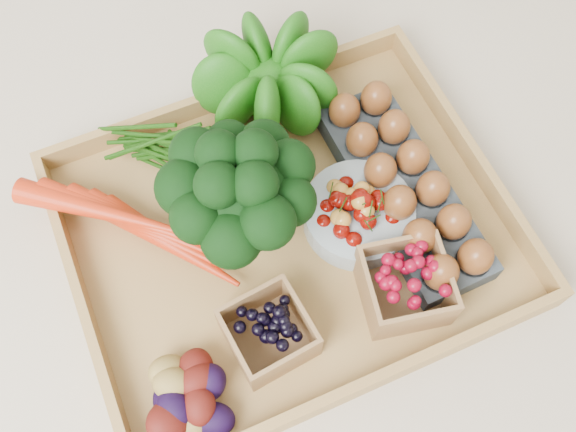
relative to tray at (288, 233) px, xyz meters
name	(u,v)px	position (x,y,z in m)	size (l,w,h in m)	color
ground	(288,235)	(0.00, 0.00, -0.01)	(4.00, 4.00, 0.00)	beige
tray	(288,233)	(0.00, 0.00, 0.00)	(0.55, 0.45, 0.01)	#AE8649
carrots	(140,225)	(-0.17, 0.07, 0.03)	(0.22, 0.16, 0.05)	red
lettuce	(269,75)	(0.06, 0.20, 0.07)	(0.13, 0.13, 0.13)	#12520C
broccoli	(242,209)	(-0.05, 0.02, 0.08)	(0.18, 0.18, 0.14)	black
cherry_bowl	(358,215)	(0.09, -0.02, 0.03)	(0.14, 0.14, 0.04)	#8C9EA5
egg_carton	(402,191)	(0.16, -0.01, 0.03)	(0.11, 0.30, 0.04)	#374046
potatoes	(186,394)	(-0.19, -0.15, 0.04)	(0.12, 0.12, 0.07)	#420E0A
punnet_blackberry	(269,333)	(-0.08, -0.12, 0.04)	(0.09, 0.09, 0.06)	black
punnet_raspberry	(405,286)	(0.09, -0.14, 0.04)	(0.10, 0.10, 0.07)	maroon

